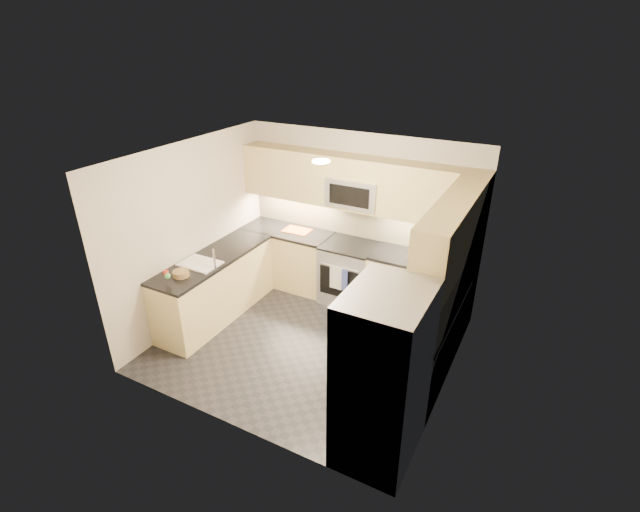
{
  "coord_description": "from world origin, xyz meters",
  "views": [
    {
      "loc": [
        2.5,
        -4.35,
        3.78
      ],
      "look_at": [
        0.0,
        0.35,
        1.15
      ],
      "focal_mm": 26.0,
      "sensor_mm": 36.0,
      "label": 1
    }
  ],
  "objects_px": {
    "cutting_board": "(297,230)",
    "fruit_basket": "(181,274)",
    "microwave": "(355,192)",
    "utensil_bowl": "(432,259)",
    "gas_range": "(349,273)",
    "refrigerator": "(383,377)"
  },
  "relations": [
    {
      "from": "utensil_bowl",
      "to": "fruit_basket",
      "type": "relative_size",
      "value": 1.41
    },
    {
      "from": "fruit_basket",
      "to": "cutting_board",
      "type": "bearing_deg",
      "value": 74.13
    },
    {
      "from": "microwave",
      "to": "gas_range",
      "type": "bearing_deg",
      "value": -90.0
    },
    {
      "from": "refrigerator",
      "to": "cutting_board",
      "type": "height_order",
      "value": "refrigerator"
    },
    {
      "from": "cutting_board",
      "to": "fruit_basket",
      "type": "bearing_deg",
      "value": -105.87
    },
    {
      "from": "refrigerator",
      "to": "fruit_basket",
      "type": "height_order",
      "value": "refrigerator"
    },
    {
      "from": "gas_range",
      "to": "microwave",
      "type": "bearing_deg",
      "value": 90.0
    },
    {
      "from": "gas_range",
      "to": "utensil_bowl",
      "type": "distance_m",
      "value": 1.36
    },
    {
      "from": "cutting_board",
      "to": "gas_range",
      "type": "bearing_deg",
      "value": -4.0
    },
    {
      "from": "microwave",
      "to": "utensil_bowl",
      "type": "xyz_separation_m",
      "value": [
        1.24,
        -0.21,
        -0.68
      ]
    },
    {
      "from": "refrigerator",
      "to": "fruit_basket",
      "type": "bearing_deg",
      "value": 169.71
    },
    {
      "from": "utensil_bowl",
      "to": "microwave",
      "type": "bearing_deg",
      "value": 170.29
    },
    {
      "from": "refrigerator",
      "to": "gas_range",
      "type": "bearing_deg",
      "value": 120.88
    },
    {
      "from": "utensil_bowl",
      "to": "fruit_basket",
      "type": "xyz_separation_m",
      "value": [
        -2.72,
        -1.81,
        -0.05
      ]
    },
    {
      "from": "refrigerator",
      "to": "cutting_board",
      "type": "bearing_deg",
      "value": 133.72
    },
    {
      "from": "gas_range",
      "to": "fruit_basket",
      "type": "distance_m",
      "value": 2.46
    },
    {
      "from": "microwave",
      "to": "fruit_basket",
      "type": "bearing_deg",
      "value": -126.41
    },
    {
      "from": "microwave",
      "to": "refrigerator",
      "type": "distance_m",
      "value": 3.04
    },
    {
      "from": "cutting_board",
      "to": "fruit_basket",
      "type": "distance_m",
      "value": 2.03
    },
    {
      "from": "utensil_bowl",
      "to": "cutting_board",
      "type": "distance_m",
      "value": 2.17
    },
    {
      "from": "gas_range",
      "to": "cutting_board",
      "type": "distance_m",
      "value": 1.05
    },
    {
      "from": "gas_range",
      "to": "fruit_basket",
      "type": "bearing_deg",
      "value": -128.18
    }
  ]
}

